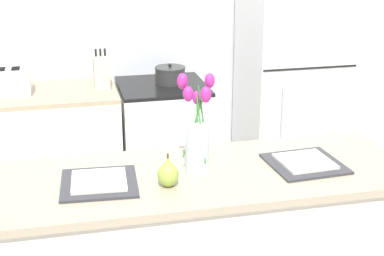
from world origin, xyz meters
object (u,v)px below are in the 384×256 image
at_px(flower_vase, 197,136).
at_px(knife_block, 101,72).
at_px(plate_setting_right, 305,163).
at_px(toaster, 10,82).
at_px(stove_range, 163,145).
at_px(cooking_pot, 170,75).
at_px(plate_setting_left, 99,182).
at_px(refrigerator, 291,85).
at_px(pear_figurine, 168,173).

bearing_deg(flower_vase, knife_block, 99.93).
bearing_deg(plate_setting_right, knife_block, 115.42).
bearing_deg(toaster, flower_vase, -60.99).
xyz_separation_m(stove_range, cooking_pot, (0.06, 0.03, 0.51)).
height_order(plate_setting_left, plate_setting_right, same).
height_order(refrigerator, flower_vase, refrigerator).
relative_size(refrigerator, toaster, 5.99).
bearing_deg(knife_block, stove_range, -0.92).
bearing_deg(knife_block, flower_vase, -80.07).
bearing_deg(stove_range, pear_figurine, -99.42).
relative_size(stove_range, refrigerator, 0.54).
bearing_deg(cooking_pot, stove_range, -153.15).
relative_size(stove_range, flower_vase, 2.01).
distance_m(flower_vase, plate_setting_left, 0.46).
bearing_deg(refrigerator, flower_vase, -124.27).
distance_m(stove_range, refrigerator, 1.03).
bearing_deg(plate_setting_left, refrigerator, 47.00).
relative_size(refrigerator, knife_block, 6.21).
xyz_separation_m(stove_range, plate_setting_left, (-0.56, -1.62, 0.50)).
height_order(pear_figurine, plate_setting_right, pear_figurine).
distance_m(toaster, cooking_pot, 1.07).
relative_size(plate_setting_right, cooking_pot, 1.57).
distance_m(stove_range, knife_block, 0.70).
bearing_deg(flower_vase, pear_figurine, -144.02).
bearing_deg(pear_figurine, flower_vase, 35.98).
bearing_deg(knife_block, plate_setting_left, -95.14).
xyz_separation_m(flower_vase, toaster, (-0.87, 1.58, -0.12)).
relative_size(refrigerator, plate_setting_left, 5.03).
relative_size(pear_figurine, knife_block, 0.54).
relative_size(stove_range, toaster, 3.21).
bearing_deg(plate_setting_left, toaster, 105.62).
distance_m(plate_setting_left, toaster, 1.67).
xyz_separation_m(flower_vase, pear_figurine, (-0.15, -0.11, -0.11)).
height_order(plate_setting_left, cooking_pot, cooking_pot).
bearing_deg(stove_range, plate_setting_left, -109.06).
xyz_separation_m(refrigerator, plate_setting_right, (-0.59, -1.62, 0.11)).
bearing_deg(cooking_pot, flower_vase, -96.85).
bearing_deg(stove_range, plate_setting_right, -77.49).
bearing_deg(toaster, refrigerator, 0.41).
bearing_deg(toaster, plate_setting_right, -49.58).
xyz_separation_m(refrigerator, toaster, (-1.96, -0.01, 0.15)).
bearing_deg(flower_vase, toaster, 119.01).
height_order(flower_vase, cooking_pot, flower_vase).
bearing_deg(refrigerator, stove_range, -179.96).
height_order(stove_range, flower_vase, flower_vase).
distance_m(plate_setting_right, toaster, 2.11).
bearing_deg(pear_figurine, plate_setting_right, 7.07).
bearing_deg(refrigerator, pear_figurine, -125.96).
bearing_deg(pear_figurine, plate_setting_left, 164.04).
relative_size(stove_range, knife_block, 3.33).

